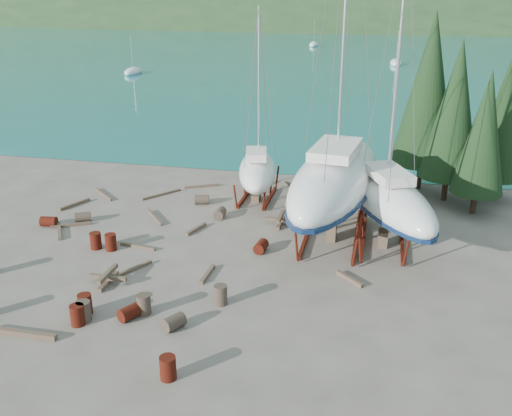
% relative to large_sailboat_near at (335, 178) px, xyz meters
% --- Properties ---
extents(ground, '(600.00, 600.00, 0.00)m').
position_rel_large_sailboat_near_xyz_m(ground, '(-6.06, -4.96, -3.30)').
color(ground, '#5A5047').
rests_on(ground, ground).
extents(bay_water, '(700.00, 700.00, 0.00)m').
position_rel_large_sailboat_near_xyz_m(bay_water, '(-6.06, 310.04, -3.29)').
color(bay_water, '#1B6D89').
rests_on(bay_water, ground).
extents(far_hill, '(800.00, 360.00, 110.00)m').
position_rel_large_sailboat_near_xyz_m(far_hill, '(-6.06, 315.04, -3.30)').
color(far_hill, '#1C341A').
rests_on(far_hill, ground).
extents(far_house_left, '(6.60, 5.60, 5.60)m').
position_rel_large_sailboat_near_xyz_m(far_house_left, '(-66.06, 185.04, -0.37)').
color(far_house_left, beige).
rests_on(far_house_left, ground).
extents(far_house_center, '(6.60, 5.60, 5.60)m').
position_rel_large_sailboat_near_xyz_m(far_house_center, '(-26.06, 185.04, -0.37)').
color(far_house_center, beige).
rests_on(far_house_center, ground).
extents(far_house_right, '(6.60, 5.60, 5.60)m').
position_rel_large_sailboat_near_xyz_m(far_house_right, '(23.94, 185.04, -0.37)').
color(far_house_right, beige).
rests_on(far_house_right, ground).
extents(cypress_near_right, '(3.60, 3.60, 10.00)m').
position_rel_large_sailboat_near_xyz_m(cypress_near_right, '(6.44, 7.04, 2.49)').
color(cypress_near_right, black).
rests_on(cypress_near_right, ground).
extents(cypress_mid_right, '(3.06, 3.06, 8.50)m').
position_rel_large_sailboat_near_xyz_m(cypress_mid_right, '(7.94, 5.04, 1.62)').
color(cypress_mid_right, black).
rests_on(cypress_mid_right, ground).
extents(cypress_back_left, '(4.14, 4.14, 11.50)m').
position_rel_large_sailboat_near_xyz_m(cypress_back_left, '(4.94, 9.04, 3.36)').
color(cypress_back_left, black).
rests_on(cypress_back_left, ground).
extents(cypress_far_right, '(3.24, 3.24, 9.00)m').
position_rel_large_sailboat_near_xyz_m(cypress_far_right, '(9.44, 8.04, 1.91)').
color(cypress_far_right, black).
rests_on(cypress_far_right, ground).
extents(moored_boat_left, '(2.00, 5.00, 6.05)m').
position_rel_large_sailboat_near_xyz_m(moored_boat_left, '(-36.06, 55.04, -2.91)').
color(moored_boat_left, silver).
rests_on(moored_boat_left, ground).
extents(moored_boat_mid, '(2.00, 5.00, 6.05)m').
position_rel_large_sailboat_near_xyz_m(moored_boat_mid, '(3.94, 75.04, -2.91)').
color(moored_boat_mid, silver).
rests_on(moored_boat_mid, ground).
extents(moored_boat_far, '(2.00, 5.00, 6.05)m').
position_rel_large_sailboat_near_xyz_m(moored_boat_far, '(-14.06, 105.04, -2.91)').
color(moored_boat_far, silver).
rests_on(moored_boat_far, ground).
extents(large_sailboat_near, '(5.45, 13.40, 20.50)m').
position_rel_large_sailboat_near_xyz_m(large_sailboat_near, '(0.00, 0.00, 0.00)').
color(large_sailboat_near, silver).
rests_on(large_sailboat_near, ground).
extents(large_sailboat_far, '(6.64, 10.32, 15.81)m').
position_rel_large_sailboat_near_xyz_m(large_sailboat_far, '(2.71, -0.36, -0.71)').
color(large_sailboat_far, silver).
rests_on(large_sailboat_far, ground).
extents(small_sailboat_shore, '(3.67, 7.63, 11.71)m').
position_rel_large_sailboat_near_xyz_m(small_sailboat_shore, '(-5.24, 4.66, -1.37)').
color(small_sailboat_shore, silver).
rests_on(small_sailboat_shore, ground).
extents(worker, '(0.64, 0.71, 1.62)m').
position_rel_large_sailboat_near_xyz_m(worker, '(-0.78, 0.00, -2.49)').
color(worker, navy).
rests_on(worker, ground).
extents(drum_1, '(0.95, 1.05, 0.58)m').
position_rel_large_sailboat_near_xyz_m(drum_1, '(-5.30, -10.60, -3.01)').
color(drum_1, '#2D2823').
rests_on(drum_1, ground).
extents(drum_2, '(0.95, 0.69, 0.58)m').
position_rel_large_sailboat_near_xyz_m(drum_2, '(-15.87, -2.27, -3.01)').
color(drum_2, '#5F1D10').
rests_on(drum_2, ground).
extents(drum_3, '(0.58, 0.58, 0.88)m').
position_rel_large_sailboat_near_xyz_m(drum_3, '(-9.18, -11.16, -2.86)').
color(drum_3, '#5F1D10').
rests_on(drum_3, ground).
extents(drum_4, '(1.00, 0.79, 0.58)m').
position_rel_large_sailboat_near_xyz_m(drum_4, '(-6.02, 7.08, -3.01)').
color(drum_4, '#5F1D10').
rests_on(drum_4, ground).
extents(drum_5, '(0.58, 0.58, 0.88)m').
position_rel_large_sailboat_near_xyz_m(drum_5, '(-6.90, -9.81, -2.86)').
color(drum_5, '#2D2823').
rests_on(drum_5, ground).
extents(drum_6, '(0.67, 0.94, 0.58)m').
position_rel_large_sailboat_near_xyz_m(drum_6, '(-3.39, -2.92, -3.01)').
color(drum_6, '#5F1D10').
rests_on(drum_6, ground).
extents(drum_7, '(0.58, 0.58, 0.88)m').
position_rel_large_sailboat_near_xyz_m(drum_7, '(-4.41, -13.59, -2.86)').
color(drum_7, '#5F1D10').
rests_on(drum_7, ground).
extents(drum_8, '(0.58, 0.58, 0.88)m').
position_rel_large_sailboat_near_xyz_m(drum_8, '(-11.85, -4.40, -2.86)').
color(drum_8, '#5F1D10').
rests_on(drum_8, ground).
extents(drum_9, '(0.99, 0.77, 0.58)m').
position_rel_large_sailboat_near_xyz_m(drum_9, '(-8.44, 3.03, -3.01)').
color(drum_9, '#2D2823').
rests_on(drum_9, ground).
extents(drum_10, '(0.58, 0.58, 0.88)m').
position_rel_large_sailboat_near_xyz_m(drum_10, '(-9.29, -10.32, -2.86)').
color(drum_10, '#5F1D10').
rests_on(drum_10, ground).
extents(drum_11, '(0.60, 0.89, 0.58)m').
position_rel_large_sailboat_near_xyz_m(drum_11, '(-6.70, 1.06, -3.01)').
color(drum_11, '#2D2823').
rests_on(drum_11, ground).
extents(drum_12, '(0.93, 1.05, 0.58)m').
position_rel_large_sailboat_near_xyz_m(drum_12, '(-7.32, -10.31, -3.01)').
color(drum_12, '#5F1D10').
rests_on(drum_12, ground).
extents(drum_14, '(0.58, 0.58, 0.88)m').
position_rel_large_sailboat_near_xyz_m(drum_14, '(-11.00, -4.40, -2.86)').
color(drum_14, '#5F1D10').
rests_on(drum_14, ground).
extents(drum_15, '(1.05, 0.92, 0.58)m').
position_rel_large_sailboat_near_xyz_m(drum_15, '(-14.29, -1.25, -3.01)').
color(drum_15, '#2D2823').
rests_on(drum_15, ground).
extents(drum_16, '(0.58, 0.58, 0.88)m').
position_rel_large_sailboat_near_xyz_m(drum_16, '(-9.06, -10.85, -2.86)').
color(drum_16, '#2D2823').
rests_on(drum_16, ground).
extents(drum_17, '(0.58, 0.58, 0.88)m').
position_rel_large_sailboat_near_xyz_m(drum_17, '(-4.00, -8.37, -2.86)').
color(drum_17, '#2D2823').
rests_on(drum_17, ground).
extents(timber_0, '(1.86, 2.40, 0.14)m').
position_rel_large_sailboat_near_xyz_m(timber_0, '(-11.49, 3.94, -3.23)').
color(timber_0, brown).
rests_on(timber_0, ground).
extents(timber_1, '(1.35, 1.29, 0.19)m').
position_rel_large_sailboat_near_xyz_m(timber_1, '(1.29, -5.10, -3.20)').
color(timber_1, brown).
rests_on(timber_1, ground).
extents(timber_2, '(1.06, 2.13, 0.19)m').
position_rel_large_sailboat_near_xyz_m(timber_2, '(-16.09, 1.00, -3.20)').
color(timber_2, brown).
rests_on(timber_2, ground).
extents(timber_5, '(1.48, 2.46, 0.16)m').
position_rel_large_sailboat_near_xyz_m(timber_5, '(-9.09, -6.57, -3.22)').
color(timber_5, brown).
rests_on(timber_5, ground).
extents(timber_6, '(1.78, 1.44, 0.19)m').
position_rel_large_sailboat_near_xyz_m(timber_6, '(-3.18, 7.34, -3.20)').
color(timber_6, brown).
rests_on(timber_6, ground).
extents(timber_7, '(0.24, 1.80, 0.17)m').
position_rel_large_sailboat_near_xyz_m(timber_7, '(-5.30, -6.06, -3.21)').
color(timber_7, brown).
rests_on(timber_7, ground).
extents(timber_8, '(0.72, 1.72, 0.19)m').
position_rel_large_sailboat_near_xyz_m(timber_8, '(-7.49, -1.07, -3.20)').
color(timber_8, brown).
rests_on(timber_8, ground).
extents(timber_9, '(2.21, 1.24, 0.15)m').
position_rel_large_sailboat_near_xyz_m(timber_9, '(-9.40, 6.08, -3.22)').
color(timber_9, brown).
rests_on(timber_9, ground).
extents(timber_10, '(1.69, 2.01, 0.16)m').
position_rel_large_sailboat_near_xyz_m(timber_10, '(-10.39, 0.10, -3.22)').
color(timber_10, brown).
rests_on(timber_10, ground).
extents(timber_11, '(2.20, 0.50, 0.15)m').
position_rel_large_sailboat_near_xyz_m(timber_11, '(-9.84, -3.87, -3.22)').
color(timber_11, brown).
rests_on(timber_11, ground).
extents(timber_12, '(1.40, 2.12, 0.17)m').
position_rel_large_sailboat_near_xyz_m(timber_12, '(-14.85, -2.93, -3.21)').
color(timber_12, brown).
rests_on(timber_12, ground).
extents(timber_15, '(2.10, 1.89, 0.15)m').
position_rel_large_sailboat_near_xyz_m(timber_15, '(-15.22, 3.14, -3.22)').
color(timber_15, brown).
rests_on(timber_15, ground).
extents(timber_16, '(3.05, 0.24, 0.23)m').
position_rel_large_sailboat_near_xyz_m(timber_16, '(-10.98, -12.38, -3.18)').
color(timber_16, brown).
rests_on(timber_16, ground).
extents(timber_17, '(2.00, 1.20, 0.16)m').
position_rel_large_sailboat_near_xyz_m(timber_17, '(-14.66, -2.04, -3.22)').
color(timber_17, brown).
rests_on(timber_17, ground).
extents(timber_pile_fore, '(1.80, 1.80, 0.60)m').
position_rel_large_sailboat_near_xyz_m(timber_pile_fore, '(-9.54, -7.75, -3.00)').
color(timber_pile_fore, brown).
rests_on(timber_pile_fore, ground).
extents(timber_pile_aft, '(1.80, 1.80, 0.60)m').
position_rel_large_sailboat_near_xyz_m(timber_pile_aft, '(-3.04, 0.81, -3.00)').
color(timber_pile_aft, brown).
rests_on(timber_pile_aft, ground).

